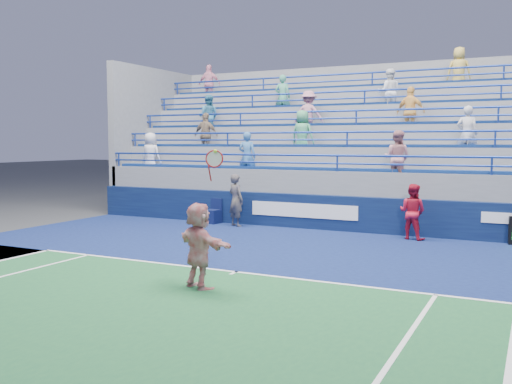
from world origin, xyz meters
The scene contains 7 objects.
ground centered at (0.00, 0.00, 0.00)m, with size 120.00×120.00×0.00m, color #333538.
sponsor_wall centered at (0.00, 6.50, 0.55)m, with size 18.00×0.32×1.10m.
bleacher_stand centered at (0.00, 10.27, 1.55)m, with size 18.00×5.60×6.13m.
judge_chair centered at (-4.22, 6.14, 0.27)m, with size 0.55×0.55×0.85m.
tennis_player centered at (-0.01, -1.44, 0.83)m, with size 1.59×1.08×2.64m.
line_judge centered at (-3.19, 5.89, 0.87)m, with size 0.63×0.42×1.73m, color #121533.
ball_girl centered at (2.51, 5.88, 0.80)m, with size 0.77×0.60×1.59m, color #B5142C.
Camera 1 is at (5.67, -10.46, 2.77)m, focal length 40.00 mm.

